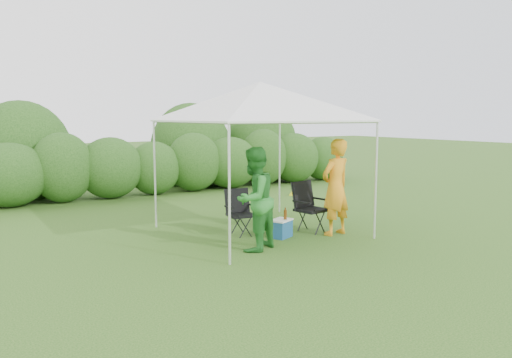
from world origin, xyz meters
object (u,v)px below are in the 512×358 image
woman (254,199)px  canopy (260,102)px  man (336,187)px  chair_left (240,209)px  chair_right (308,203)px  cooler (281,228)px

woman → canopy: bearing=-153.0°
man → woman: size_ratio=1.05×
chair_left → man: man is taller
canopy → chair_right: canopy is taller
canopy → chair_left: (-0.39, 0.10, -1.98)m
canopy → cooler: 2.36m
man → chair_right: bearing=-71.1°
chair_left → man: 1.83m
chair_right → cooler: chair_right is taller
chair_left → cooler: bearing=-43.2°
chair_left → woman: (-0.37, -1.09, 0.37)m
canopy → chair_left: size_ratio=3.65×
man → woman: bearing=-4.2°
cooler → woman: bearing=-176.5°
chair_left → cooler: chair_left is taller
chair_right → canopy: bearing=146.2°
man → canopy: bearing=-46.3°
chair_right → man: bearing=-73.2°
man → cooler: 1.27m
canopy → chair_right: size_ratio=3.23×
canopy → chair_right: (0.85, -0.38, -1.92)m
chair_right → chair_left: 1.33m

